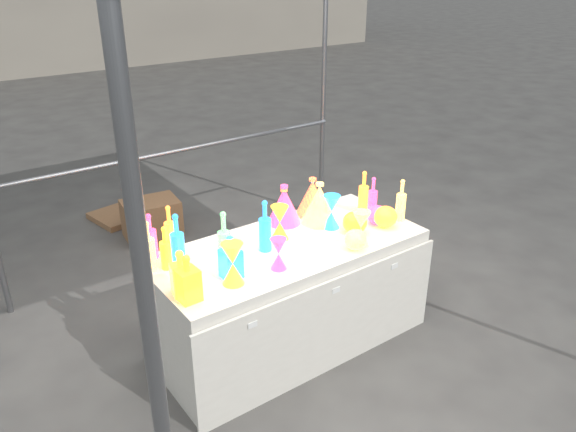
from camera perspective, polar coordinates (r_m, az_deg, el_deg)
ground at (r=4.03m, az=0.00°, el=-12.37°), size 80.00×80.00×0.00m
display_table at (r=3.81m, az=0.08°, el=-7.94°), size 1.84×0.83×0.75m
cardboard_box_closed at (r=5.46m, az=-13.68°, el=-0.29°), size 0.55×0.43×0.37m
cardboard_box_flat at (r=6.04m, az=-15.89°, el=0.33°), size 0.77×0.61×0.06m
bottle_0 at (r=3.42m, az=-14.37°, el=-2.80°), size 0.10×0.10×0.29m
bottle_1 at (r=3.35m, az=-11.18°, el=-2.51°), size 0.11×0.11×0.35m
bottle_2 at (r=3.54m, az=-11.92°, el=-1.30°), size 0.09×0.09×0.31m
bottle_3 at (r=3.51m, az=-13.81°, el=-1.97°), size 0.08×0.08×0.29m
bottle_4 at (r=3.36m, az=-14.01°, el=-2.97°), size 0.09×0.09×0.32m
bottle_5 at (r=3.30m, az=-6.49°, el=-2.42°), size 0.09×0.09×0.36m
bottle_6 at (r=3.37m, az=-12.32°, el=-3.15°), size 0.09×0.09×0.27m
bottle_7 at (r=3.48m, az=-2.35°, el=-0.99°), size 0.11×0.11×0.34m
decanter_0 at (r=3.04m, az=-10.16°, el=-6.20°), size 0.12×0.12×0.27m
decanter_1 at (r=3.11m, az=-10.83°, el=-5.63°), size 0.13×0.13×0.27m
decanter_2 at (r=3.22m, az=-5.85°, el=-4.14°), size 0.11×0.11×0.27m
hourglass_0 at (r=3.16m, az=-5.63°, el=-4.86°), size 0.13×0.13×0.25m
hourglass_1 at (r=3.31m, az=-0.96°, el=-3.86°), size 0.11×0.11×0.20m
hourglass_2 at (r=3.60m, az=7.41°, el=-1.23°), size 0.14×0.14×0.23m
hourglass_3 at (r=3.31m, az=-5.62°, el=-3.96°), size 0.11×0.11×0.19m
hourglass_4 at (r=3.64m, az=-0.85°, el=-0.68°), size 0.13×0.13×0.23m
hourglass_5 at (r=3.81m, az=4.44°, el=0.44°), size 0.14×0.14×0.24m
globe_0 at (r=3.77m, az=6.79°, el=-0.77°), size 0.22×0.22×0.13m
globe_1 at (r=3.56m, az=6.88°, el=-2.51°), size 0.16×0.16×0.12m
globe_2 at (r=3.89m, az=9.86°, el=-0.18°), size 0.20×0.20×0.13m
globe_3 at (r=3.93m, az=9.04°, el=0.04°), size 0.17×0.17×0.12m
lampshade_0 at (r=3.86m, az=-0.40°, el=1.06°), size 0.28×0.28×0.26m
lampshade_1 at (r=4.00m, az=2.49°, el=2.02°), size 0.27×0.27×0.28m
lampshade_2 at (r=3.86m, az=-0.38°, el=1.22°), size 0.30×0.30×0.28m
lampshade_3 at (r=3.87m, az=3.20°, el=1.35°), size 0.31×0.31×0.30m
bottle_8 at (r=4.03m, az=2.49°, el=2.13°), size 0.08×0.08×0.27m
bottle_9 at (r=4.05m, az=7.68°, el=2.42°), size 0.09×0.09×0.32m
bottle_10 at (r=4.02m, az=8.60°, el=1.99°), size 0.08×0.08×0.29m
bottle_11 at (r=3.98m, az=11.43°, el=1.62°), size 0.09×0.09×0.30m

